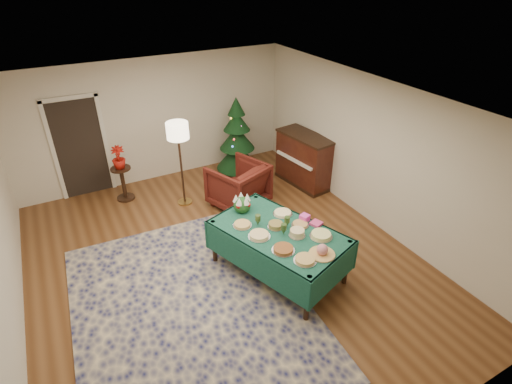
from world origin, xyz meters
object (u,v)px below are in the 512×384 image
potted_plant (119,162)px  christmas_tree (237,139)px  side_table (123,184)px  gift_box (305,218)px  floor_lamp (178,136)px  armchair (238,183)px  buffet_table (279,239)px  piano (304,160)px

potted_plant → christmas_tree: 2.66m
side_table → potted_plant: potted_plant is taller
gift_box → potted_plant: potted_plant is taller
floor_lamp → christmas_tree: christmas_tree is taller
armchair → floor_lamp: 1.50m
buffet_table → armchair: bearing=80.8°
buffet_table → side_table: 3.86m
buffet_table → christmas_tree: christmas_tree is taller
gift_box → floor_lamp: 2.97m
armchair → potted_plant: (-2.00, 1.35, 0.35)m
gift_box → piano: piano is taller
christmas_tree → buffet_table: bearing=-105.9°
gift_box → floor_lamp: size_ratio=0.07×
buffet_table → floor_lamp: floor_lamp is taller
floor_lamp → side_table: bearing=144.3°
armchair → piano: 1.70m
buffet_table → side_table: (-1.65, 3.48, -0.30)m
floor_lamp → christmas_tree: (1.61, 0.79, -0.68)m
buffet_table → armchair: (0.34, 2.12, -0.14)m
side_table → christmas_tree: christmas_tree is taller
floor_lamp → christmas_tree: 1.92m
armchair → potted_plant: armchair is taller
floor_lamp → piano: 2.84m
side_table → potted_plant: 0.50m
buffet_table → gift_box: gift_box is taller
christmas_tree → piano: bearing=-50.4°
gift_box → christmas_tree: bearing=81.7°
side_table → christmas_tree: size_ratio=0.40×
potted_plant → side_table: bearing=0.0°
side_table → buffet_table: bearing=-64.6°
potted_plant → piano: 3.89m
side_table → piano: (3.69, -1.21, 0.21)m
armchair → christmas_tree: size_ratio=0.56×
potted_plant → floor_lamp: bearing=-35.7°
armchair → potted_plant: bearing=-54.7°
piano → buffet_table: bearing=-131.8°
armchair → floor_lamp: bearing=-53.0°
armchair → side_table: 2.42m
armchair → piano: bearing=164.5°
buffet_table → potted_plant: potted_plant is taller
armchair → potted_plant: 2.44m
gift_box → armchair: size_ratio=0.13×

